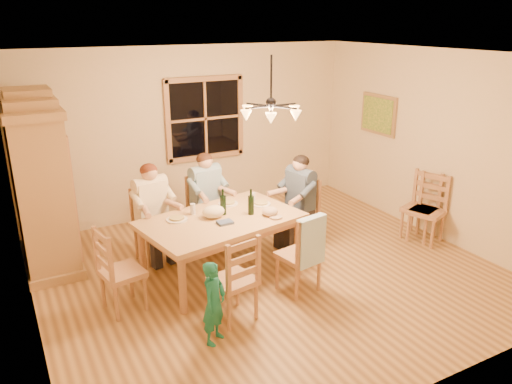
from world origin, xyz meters
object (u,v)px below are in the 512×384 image
adult_plaid_man (206,187)px  wine_bottle_b (251,202)px  armoire (41,187)px  chandelier (271,111)px  chair_near_right (298,267)px  wine_bottle_a (223,202)px  chair_spare_back (426,222)px  dining_table (221,225)px  chair_end_right (298,226)px  child (214,303)px  chair_far_left (154,238)px  chair_end_left (123,284)px  chair_near_left (233,293)px  chair_spare_front (419,219)px  chair_far_right (207,223)px  adult_slate_man (299,190)px  adult_woman (151,200)px

adult_plaid_man → wine_bottle_b: size_ratio=2.65×
wine_bottle_b → armoire: bearing=148.0°
chandelier → chair_near_right: size_ratio=0.78×
wine_bottle_a → chair_spare_back: wine_bottle_a is taller
chandelier → dining_table: (-0.55, 0.26, -1.42)m
chair_end_right → adult_plaid_man: 1.41m
chair_near_right → child: chair_near_right is taller
chair_far_left → wine_bottle_a: size_ratio=3.00×
chair_end_left → chair_spare_back: same height
adult_plaid_man → wine_bottle_a: 0.86m
chair_far_left → chair_near_right: bearing=117.9°
chair_near_left → armoire: bearing=113.9°
chair_near_left → chair_spare_back: (3.31, 0.45, 0.00)m
armoire → wine_bottle_b: size_ratio=6.97×
chair_near_right → chair_spare_back: (2.37, 0.28, 0.00)m
adult_plaid_man → chair_spare_front: 3.14m
dining_table → chair_near_right: 1.08m
chair_spare_back → chair_spare_front: bearing=-20.9°
chair_far_right → wine_bottle_a: wine_bottle_a is taller
chair_far_right → chair_end_left: size_ratio=1.00×
chair_near_left → wine_bottle_a: 1.29m
chair_near_right → wine_bottle_b: wine_bottle_b is taller
adult_plaid_man → chair_far_right: bearing=-100.2°
chair_far_left → dining_table: bearing=117.9°
adult_plaid_man → wine_bottle_a: size_ratio=2.65×
child → chair_spare_back: 3.73m
dining_table → chair_end_left: size_ratio=2.10×
chair_end_right → wine_bottle_a: bearing=86.1°
chair_far_left → wine_bottle_a: wine_bottle_a is taller
chair_near_left → chair_near_right: (0.94, 0.17, 0.00)m
chair_end_left → adult_slate_man: bearing=90.0°
child → adult_plaid_man: bearing=30.8°
chair_near_right → chair_near_left: bearing=-180.0°
armoire → chair_end_right: size_ratio=2.32×
adult_slate_man → wine_bottle_a: (-1.22, -0.13, 0.08)m
armoire → wine_bottle_a: armoire is taller
chair_end_left → adult_slate_man: (2.60, 0.47, 0.54)m
child → chair_spare_front: bearing=-24.5°
chair_near_left → chair_end_left: 1.23m
chair_end_left → wine_bottle_a: bearing=93.4°
wine_bottle_a → child: size_ratio=0.38×
wine_bottle_b → child: (-1.04, -1.19, -0.49)m
chandelier → adult_plaid_man: bearing=105.9°
chair_spare_front → chair_far_right: bearing=44.7°
chair_far_right → adult_slate_man: adult_slate_man is taller
chair_far_left → adult_woman: 0.54m
chair_end_right → chandelier: bearing=112.9°
chair_far_left → chair_spare_front: 3.81m
chair_far_left → chair_end_right: 2.01m
chandelier → chair_spare_front: 3.03m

